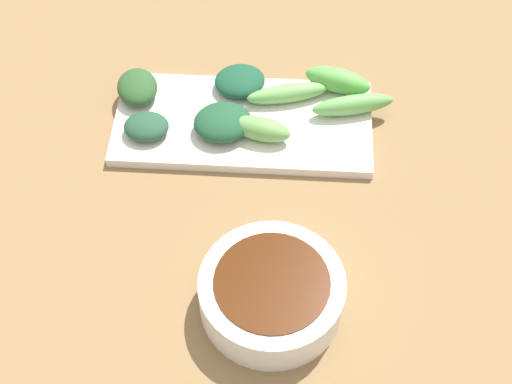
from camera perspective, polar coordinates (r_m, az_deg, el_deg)
The scene contains 11 objects.
tabletop at distance 0.84m, azimuth 0.30°, elevation -1.98°, with size 2.10×2.10×0.02m, color olive.
sauce_bowl at distance 0.75m, azimuth 1.16°, elevation -7.43°, with size 0.14×0.14×0.05m.
serving_plate at distance 0.91m, azimuth -0.96°, elevation 5.08°, with size 0.14×0.30×0.01m, color silver.
broccoli_leafy_0 at distance 0.88m, azimuth -2.47°, elevation 5.16°, with size 0.06×0.07×0.03m, color #1D4D2E.
broccoli_stalk_1 at distance 0.91m, azimuth 7.14°, elevation 6.39°, with size 0.02×0.10×0.02m, color #63AA53.
broccoli_stalk_2 at distance 0.91m, azimuth 2.34°, elevation 7.28°, with size 0.02×0.10×0.02m, color #6CAA5A.
broccoli_stalk_3 at distance 0.87m, azimuth 0.32°, elevation 4.67°, with size 0.03×0.07×0.03m, color #68A251.
broccoli_leafy_4 at distance 0.93m, azimuth -1.21°, elevation 8.17°, with size 0.05×0.06×0.02m, color #17492F.
broccoli_leafy_5 at distance 0.93m, azimuth -8.74°, elevation 7.63°, with size 0.06×0.05×0.02m, color #2A5027.
broccoli_stalk_6 at distance 0.93m, azimuth 6.05°, elevation 8.17°, with size 0.03×0.08×0.03m, color #5CAE47.
broccoli_leafy_7 at distance 0.89m, azimuth -8.08°, elevation 4.79°, with size 0.04×0.05×0.02m, color #244C34.
Camera 1 is at (-0.47, -0.02, 0.70)m, focal length 54.32 mm.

